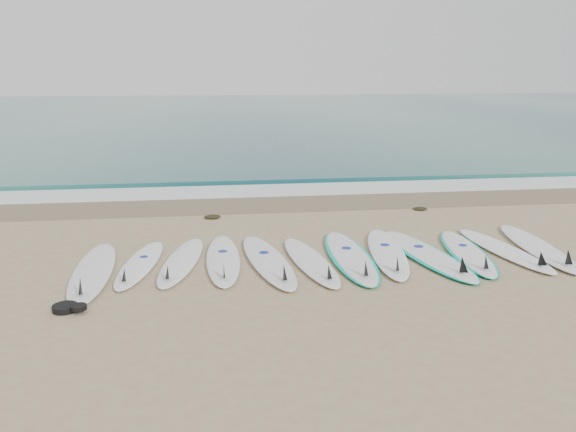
{
  "coord_description": "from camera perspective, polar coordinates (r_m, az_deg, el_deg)",
  "views": [
    {
      "loc": [
        -1.82,
        -8.58,
        3.05
      ],
      "look_at": [
        -0.5,
        1.43,
        0.4
      ],
      "focal_mm": 35.0,
      "sensor_mm": 36.0,
      "label": 1
    }
  ],
  "objects": [
    {
      "name": "ground",
      "position": [
        9.29,
        4.2,
        -4.51
      ],
      "size": [
        120.0,
        120.0,
        0.0
      ],
      "primitive_type": "plane",
      "color": "tan"
    },
    {
      "name": "ocean",
      "position": [
        41.23,
        -5.05,
        10.44
      ],
      "size": [
        120.0,
        55.0,
        0.03
      ],
      "primitive_type": "cube",
      "color": "#246260",
      "rests_on": "ground"
    },
    {
      "name": "wet_sand_band",
      "position": [
        13.17,
        0.62,
        1.34
      ],
      "size": [
        120.0,
        1.8,
        0.01
      ],
      "primitive_type": "cube",
      "color": "#71614B",
      "rests_on": "ground"
    },
    {
      "name": "foam_band",
      "position": [
        14.52,
        -0.16,
        2.66
      ],
      "size": [
        120.0,
        1.4,
        0.04
      ],
      "primitive_type": "cube",
      "color": "silver",
      "rests_on": "ground"
    },
    {
      "name": "wave_crest",
      "position": [
        15.97,
        -0.85,
        3.88
      ],
      "size": [
        120.0,
        1.0,
        0.1
      ],
      "primitive_type": "cube",
      "color": "#246260",
      "rests_on": "ground"
    },
    {
      "name": "surfboard_0",
      "position": [
        9.07,
        -19.28,
        -5.38
      ],
      "size": [
        0.72,
        2.85,
        0.36
      ],
      "rotation": [
        0.0,
        0.0,
        0.05
      ],
      "color": "silver",
      "rests_on": "ground"
    },
    {
      "name": "surfboard_1",
      "position": [
        9.23,
        -14.88,
        -4.77
      ],
      "size": [
        0.81,
        2.39,
        0.3
      ],
      "rotation": [
        0.0,
        0.0,
        -0.14
      ],
      "color": "white",
      "rests_on": "ground"
    },
    {
      "name": "surfboard_2",
      "position": [
        9.2,
        -10.85,
        -4.57
      ],
      "size": [
        0.92,
        2.51,
        0.31
      ],
      "rotation": [
        0.0,
        0.0,
        -0.17
      ],
      "color": "white",
      "rests_on": "ground"
    },
    {
      "name": "surfboard_3",
      "position": [
        9.19,
        -6.61,
        -4.41
      ],
      "size": [
        0.55,
        2.62,
        0.33
      ],
      "rotation": [
        0.0,
        0.0,
        -0.0
      ],
      "color": "white",
      "rests_on": "ground"
    },
    {
      "name": "surfboard_4",
      "position": [
        9.04,
        -1.96,
        -4.6
      ],
      "size": [
        0.98,
        2.84,
        0.36
      ],
      "rotation": [
        0.0,
        0.0,
        0.15
      ],
      "color": "silver",
      "rests_on": "ground"
    },
    {
      "name": "surfboard_5",
      "position": [
        9.04,
        2.39,
        -4.64
      ],
      "size": [
        0.86,
        2.59,
        0.32
      ],
      "rotation": [
        0.0,
        0.0,
        0.13
      ],
      "color": "white",
      "rests_on": "ground"
    },
    {
      "name": "surfboard_6",
      "position": [
        9.34,
        6.38,
        -4.1
      ],
      "size": [
        0.72,
        2.85,
        0.36
      ],
      "rotation": [
        0.0,
        0.0,
        -0.01
      ],
      "color": "white",
      "rests_on": "ground"
    },
    {
      "name": "surfboard_7",
      "position": [
        9.58,
        10.11,
        -3.71
      ],
      "size": [
        0.98,
        2.81,
        0.35
      ],
      "rotation": [
        0.0,
        0.0,
        -0.15
      ],
      "color": "white",
      "rests_on": "ground"
    },
    {
      "name": "surfboard_8",
      "position": [
        9.67,
        14.05,
        -3.81
      ],
      "size": [
        1.12,
        2.94,
        0.36
      ],
      "rotation": [
        0.0,
        0.0,
        0.16
      ],
      "color": "white",
      "rests_on": "ground"
    },
    {
      "name": "surfboard_9",
      "position": [
        9.97,
        17.78,
        -3.55
      ],
      "size": [
        0.95,
        2.61,
        0.32
      ],
      "rotation": [
        0.0,
        0.0,
        -0.13
      ],
      "color": "white",
      "rests_on": "ground"
    },
    {
      "name": "surfboard_10",
      "position": [
        10.29,
        21.25,
        -3.24
      ],
      "size": [
        0.88,
        2.64,
        0.33
      ],
      "rotation": [
        0.0,
        0.0,
        0.13
      ],
      "color": "white",
      "rests_on": "ground"
    },
    {
      "name": "surfboard_11",
      "position": [
        10.64,
        24.15,
        -2.93
      ],
      "size": [
        0.85,
        2.85,
        0.36
      ],
      "rotation": [
        0.0,
        0.0,
        -0.1
      ],
      "color": "white",
      "rests_on": "ground"
    },
    {
      "name": "seaweed_near",
      "position": [
        11.93,
        -7.69,
        -0.07
      ],
      "size": [
        0.35,
        0.28,
        0.07
      ],
      "primitive_type": "ellipsoid",
      "color": "black",
      "rests_on": "ground"
    },
    {
      "name": "seaweed_far",
      "position": [
        12.87,
        13.28,
        0.74
      ],
      "size": [
        0.32,
        0.25,
        0.06
      ],
      "primitive_type": "ellipsoid",
      "color": "black",
      "rests_on": "ground"
    },
    {
      "name": "leash_coil",
      "position": [
        7.91,
        -21.45,
        -8.67
      ],
      "size": [
        0.46,
        0.36,
        0.11
      ],
      "color": "black",
      "rests_on": "ground"
    }
  ]
}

